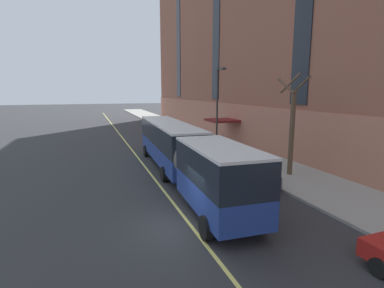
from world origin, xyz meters
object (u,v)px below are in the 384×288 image
object	(u,v)px
street_tree_mid_block	(292,125)
street_lamp	(218,103)
city_bus	(181,150)
parked_car_red_3	(194,146)
parked_car_darkgray_1	(248,172)
parked_car_black_5	(172,134)
parked_car_silver_0	(156,126)
fire_hydrant	(190,138)

from	to	relation	value
street_tree_mid_block	street_lamp	bearing A→B (deg)	103.28
city_bus	parked_car_red_3	distance (m)	8.45
street_tree_mid_block	street_lamp	distance (m)	8.40
parked_car_red_3	street_lamp	xyz separation A→B (m)	(1.84, -1.23, 4.06)
parked_car_darkgray_1	parked_car_black_5	world-z (taller)	same
parked_car_red_3	street_tree_mid_block	distance (m)	10.43
parked_car_darkgray_1	parked_car_red_3	xyz separation A→B (m)	(-0.03, 9.99, -0.00)
parked_car_silver_0	parked_car_darkgray_1	size ratio (longest dim) A/B	0.91
city_bus	street_lamp	size ratio (longest dim) A/B	2.53
street_lamp	fire_hydrant	size ratio (longest dim) A/B	10.82
parked_car_red_3	street_tree_mid_block	xyz separation A→B (m)	(3.75, -9.32, 2.80)
street_tree_mid_block	parked_car_red_3	bearing A→B (deg)	111.91
parked_car_darkgray_1	street_tree_mid_block	size ratio (longest dim) A/B	0.69
parked_car_silver_0	parked_car_darkgray_1	xyz separation A→B (m)	(0.12, -26.29, 0.00)
city_bus	parked_car_silver_0	distance (m)	24.10
city_bus	parked_car_red_3	xyz separation A→B (m)	(3.68, 7.51, -1.26)
city_bus	fire_hydrant	size ratio (longest dim) A/B	27.33
city_bus	street_tree_mid_block	distance (m)	7.80
parked_car_silver_0	parked_car_black_5	xyz separation A→B (m)	(0.03, -8.41, 0.00)
street_lamp	fire_hydrant	distance (m)	8.84
city_bus	parked_car_darkgray_1	xyz separation A→B (m)	(3.71, -2.48, -1.26)
fire_hydrant	parked_car_silver_0	bearing A→B (deg)	100.53
city_bus	street_tree_mid_block	bearing A→B (deg)	-13.72
parked_car_silver_0	city_bus	bearing A→B (deg)	-98.58
parked_car_silver_0	parked_car_darkgray_1	world-z (taller)	same
parked_car_darkgray_1	parked_car_black_5	bearing A→B (deg)	90.30
parked_car_darkgray_1	street_tree_mid_block	xyz separation A→B (m)	(3.72, 0.67, 2.80)
street_lamp	parked_car_silver_0	bearing A→B (deg)	96.28
parked_car_silver_0	street_lamp	world-z (taller)	street_lamp
parked_car_black_5	street_lamp	distance (m)	10.17
city_bus	street_lamp	bearing A→B (deg)	48.65
parked_car_silver_0	parked_car_black_5	size ratio (longest dim) A/B	0.98
parked_car_red_3	parked_car_darkgray_1	bearing A→B (deg)	-89.81
parked_car_silver_0	parked_car_darkgray_1	bearing A→B (deg)	-89.73
parked_car_black_5	street_lamp	size ratio (longest dim) A/B	0.58
city_bus	fire_hydrant	world-z (taller)	city_bus
parked_car_darkgray_1	parked_car_silver_0	bearing A→B (deg)	90.27
parked_car_red_3	fire_hydrant	distance (m)	6.69
parked_car_black_5	fire_hydrant	distance (m)	2.32
street_tree_mid_block	street_lamp	size ratio (longest dim) A/B	0.90
parked_car_darkgray_1	street_lamp	bearing A→B (deg)	78.34
parked_car_red_3	fire_hydrant	size ratio (longest dim) A/B	6.50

